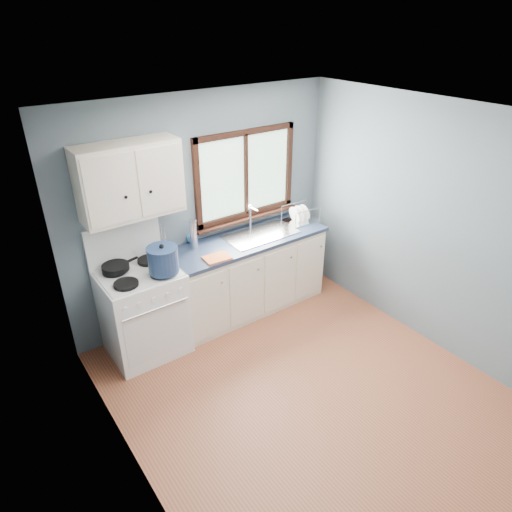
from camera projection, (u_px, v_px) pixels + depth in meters
floor at (307, 393)px, 4.30m from camera, size 3.20×3.60×0.02m
ceiling at (327, 121)px, 3.10m from camera, size 3.20×3.60×0.02m
wall_back at (204, 209)px, 5.00m from camera, size 3.20×0.02×2.50m
wall_left at (126, 356)px, 2.88m from camera, size 0.02×3.60×2.50m
wall_right at (436, 230)px, 4.53m from camera, size 0.02×3.60×2.50m
gas_range at (143, 310)px, 4.63m from camera, size 0.76×0.69×1.36m
base_cabinets at (248, 277)px, 5.35m from camera, size 1.85×0.60×0.88m
countertop at (247, 240)px, 5.12m from camera, size 1.89×0.64×0.04m
sink at (260, 239)px, 5.23m from camera, size 0.84×0.46×0.44m
window at (246, 181)px, 5.14m from camera, size 1.36×0.10×1.03m
upper_cabinets at (130, 181)px, 4.17m from camera, size 0.95×0.35×0.70m
skillet at (116, 267)px, 4.40m from camera, size 0.42×0.32×0.05m
stockpot at (163, 259)px, 4.32m from camera, size 0.37×0.37×0.29m
utensil_crock at (166, 251)px, 4.67m from camera, size 0.14×0.14×0.40m
thermos at (193, 234)px, 4.83m from camera, size 0.08×0.08×0.33m
soap_bottle at (192, 233)px, 4.91m from camera, size 0.12×0.12×0.27m
dish_towel at (217, 258)px, 4.68m from camera, size 0.28×0.21×0.02m
dish_rack at (300, 217)px, 5.50m from camera, size 0.40×0.31×0.20m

